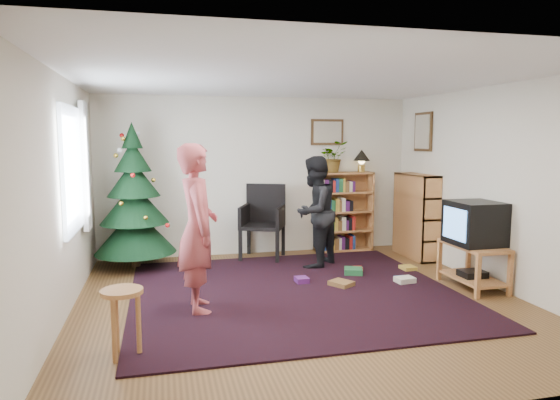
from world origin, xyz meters
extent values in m
plane|color=brown|center=(0.00, 0.00, 0.00)|extent=(5.00, 5.00, 0.00)
plane|color=white|center=(0.00, 0.00, 2.50)|extent=(5.00, 5.00, 0.00)
cube|color=silver|center=(0.00, 2.50, 1.25)|extent=(5.00, 0.02, 2.50)
cube|color=silver|center=(0.00, -2.50, 1.25)|extent=(5.00, 0.02, 2.50)
cube|color=silver|center=(-2.50, 0.00, 1.25)|extent=(0.02, 5.00, 2.50)
cube|color=silver|center=(2.50, 0.00, 1.25)|extent=(0.02, 5.00, 2.50)
cube|color=black|center=(0.00, 0.30, 0.01)|extent=(3.80, 3.60, 0.02)
cube|color=silver|center=(-2.47, 0.60, 1.50)|extent=(0.04, 1.20, 1.40)
cube|color=silver|center=(-2.43, 1.30, 1.50)|extent=(0.06, 0.35, 1.60)
cube|color=#4C3319|center=(1.15, 2.48, 1.95)|extent=(0.55, 0.03, 0.42)
cube|color=beige|center=(1.15, 2.48, 1.95)|extent=(0.47, 0.01, 0.34)
cube|color=#4C3319|center=(2.48, 1.75, 1.95)|extent=(0.03, 0.50, 0.60)
cube|color=beige|center=(2.48, 1.75, 1.95)|extent=(0.01, 0.42, 0.52)
cylinder|color=#3F2816|center=(-1.89, 1.97, 0.11)|extent=(0.11, 0.11, 0.22)
cone|color=black|center=(-1.89, 1.97, 0.54)|extent=(1.14, 1.14, 0.65)
cone|color=black|center=(-1.89, 1.97, 0.93)|extent=(0.96, 0.96, 0.57)
cone|color=black|center=(-1.89, 1.97, 1.29)|extent=(0.74, 0.74, 0.51)
cone|color=black|center=(-1.89, 1.97, 1.61)|extent=(0.52, 0.52, 0.44)
cone|color=black|center=(-1.89, 1.97, 1.89)|extent=(0.30, 0.30, 0.37)
cube|color=#C68346|center=(1.40, 2.34, 0.65)|extent=(0.95, 0.30, 1.30)
cube|color=#C68346|center=(1.40, 2.34, 1.29)|extent=(0.95, 0.30, 0.03)
cube|color=#C68346|center=(2.34, 1.65, 0.65)|extent=(0.30, 0.95, 1.30)
cube|color=#C68346|center=(2.34, 1.65, 1.29)|extent=(0.30, 0.95, 0.03)
cube|color=#C68346|center=(2.22, -0.02, 0.53)|extent=(0.49, 0.88, 0.04)
cube|color=#C68346|center=(2.01, -0.43, 0.26)|extent=(0.05, 0.05, 0.51)
cube|color=#C68346|center=(2.43, -0.43, 0.26)|extent=(0.05, 0.05, 0.51)
cube|color=#C68346|center=(2.01, 0.39, 0.26)|extent=(0.05, 0.05, 0.51)
cube|color=#C68346|center=(2.43, 0.39, 0.26)|extent=(0.05, 0.05, 0.51)
cube|color=#C68346|center=(2.22, -0.02, 0.12)|extent=(0.45, 0.84, 0.03)
cube|color=black|center=(2.22, -0.02, 0.17)|extent=(0.30, 0.25, 0.08)
cube|color=black|center=(2.22, -0.02, 0.81)|extent=(0.55, 0.61, 0.53)
cube|color=#5393E3|center=(1.94, -0.02, 0.81)|extent=(0.01, 0.47, 0.38)
cube|color=black|center=(-0.02, 2.08, 0.51)|extent=(0.82, 0.82, 0.05)
cube|color=black|center=(-0.02, 2.36, 0.83)|extent=(0.59, 0.29, 0.62)
cube|color=black|center=(-0.30, 1.80, 0.25)|extent=(0.07, 0.07, 0.51)
cube|color=black|center=(0.26, 1.80, 0.25)|extent=(0.07, 0.07, 0.51)
cube|color=black|center=(-0.30, 2.36, 0.25)|extent=(0.07, 0.07, 0.51)
cube|color=black|center=(0.26, 2.36, 0.25)|extent=(0.07, 0.07, 0.51)
cylinder|color=#C68346|center=(-1.86, -1.08, 0.57)|extent=(0.35, 0.35, 0.04)
cylinder|color=#C68346|center=(-1.74, -1.08, 0.27)|extent=(0.04, 0.04, 0.55)
cylinder|color=#C68346|center=(-1.93, -0.97, 0.27)|extent=(0.04, 0.04, 0.55)
cylinder|color=#C68346|center=(-1.93, -1.19, 0.27)|extent=(0.04, 0.04, 0.55)
imported|color=#A94347|center=(-1.15, -0.06, 0.90)|extent=(0.46, 0.67, 1.80)
imported|color=black|center=(0.61, 1.42, 0.80)|extent=(0.98, 0.97, 1.60)
imported|color=gray|center=(1.20, 2.34, 1.55)|extent=(0.48, 0.43, 0.50)
cylinder|color=#A57F33|center=(1.70, 2.34, 1.36)|extent=(0.11, 0.11, 0.11)
sphere|color=#FFD88C|center=(1.70, 2.34, 1.48)|extent=(0.11, 0.11, 0.11)
cone|color=black|center=(1.70, 2.34, 1.57)|extent=(0.27, 0.27, 0.18)
cube|color=#A51E19|center=(1.11, 0.99, 0.04)|extent=(0.20, 0.20, 0.08)
cube|color=navy|center=(1.45, 0.35, 0.04)|extent=(0.20, 0.20, 0.08)
cube|color=#1E592D|center=(0.99, 0.85, 0.04)|extent=(0.20, 0.20, 0.08)
cube|color=gold|center=(1.83, 0.89, 0.04)|extent=(0.20, 0.20, 0.08)
cube|color=brown|center=(0.64, 0.38, 0.04)|extent=(0.20, 0.20, 0.08)
cube|color=beige|center=(1.48, 0.32, 0.04)|extent=(0.20, 0.20, 0.08)
cube|color=#4C1959|center=(0.20, 0.63, 0.04)|extent=(0.20, 0.20, 0.08)
camera|label=1|loc=(-1.52, -5.33, 1.84)|focal=32.00mm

